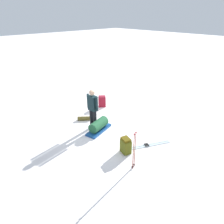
% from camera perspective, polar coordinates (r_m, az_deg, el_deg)
% --- Properties ---
extents(ground_plane, '(80.00, 80.00, 0.00)m').
position_cam_1_polar(ground_plane, '(8.52, 0.00, -4.21)').
color(ground_plane, white).
extents(skier_standing, '(0.26, 0.57, 1.70)m').
position_cam_1_polar(skier_standing, '(8.00, -5.48, 1.23)').
color(skier_standing, black).
rests_on(skier_standing, ground_plane).
extents(ski_pair_near, '(1.72, 0.98, 0.05)m').
position_cam_1_polar(ski_pair_near, '(7.51, 9.72, -9.25)').
color(ski_pair_near, silver).
rests_on(ski_pair_near, ground_plane).
extents(backpack_large_dark, '(0.41, 0.38, 0.58)m').
position_cam_1_polar(backpack_large_dark, '(10.21, -2.83, 3.00)').
color(backpack_large_dark, maroon).
rests_on(backpack_large_dark, ground_plane).
extents(backpack_bright, '(0.36, 0.41, 0.57)m').
position_cam_1_polar(backpack_bright, '(6.96, 3.88, -9.41)').
color(backpack_bright, '#505412').
rests_on(backpack_bright, ground_plane).
extents(ski_poles_planted_near, '(0.18, 0.10, 1.28)m').
position_cam_1_polar(ski_poles_planted_near, '(6.12, 6.31, -10.27)').
color(ski_poles_planted_near, maroon).
rests_on(ski_poles_planted_near, ground_plane).
extents(gear_sled, '(1.28, 0.73, 0.49)m').
position_cam_1_polar(gear_sled, '(8.16, -3.78, -3.95)').
color(gear_sled, navy).
rests_on(gear_sled, ground_plane).
extents(sleeping_mat_rolled, '(0.53, 0.50, 0.18)m').
position_cam_1_polar(sleeping_mat_rolled, '(9.07, -7.92, -1.80)').
color(sleeping_mat_rolled, brown).
rests_on(sleeping_mat_rolled, ground_plane).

